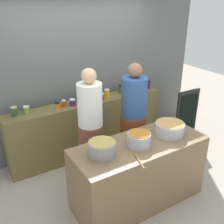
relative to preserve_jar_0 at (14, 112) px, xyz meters
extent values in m
plane|color=#AA9D8F|center=(1.14, -1.14, -1.02)|extent=(12.00, 12.00, 0.00)
cube|color=slate|center=(1.14, 0.31, 0.48)|extent=(4.80, 0.12, 3.00)
cube|color=brown|center=(1.14, -0.04, -0.55)|extent=(2.70, 0.36, 0.95)
cube|color=brown|center=(1.14, -1.44, -0.58)|extent=(1.70, 0.70, 0.88)
cylinder|color=#334C34|center=(0.00, 0.00, -0.01)|extent=(0.08, 0.08, 0.13)
cylinder|color=#D6C666|center=(0.00, 0.00, 0.06)|extent=(0.09, 0.09, 0.01)
cylinder|color=olive|center=(0.17, 0.00, -0.02)|extent=(0.09, 0.09, 0.10)
cylinder|color=silver|center=(0.17, 0.00, 0.03)|extent=(0.09, 0.09, 0.02)
cylinder|color=orange|center=(0.61, -0.09, -0.02)|extent=(0.07, 0.07, 0.09)
cylinder|color=black|center=(0.61, -0.09, 0.03)|extent=(0.07, 0.07, 0.01)
cylinder|color=#BD3A12|center=(0.72, -0.05, -0.02)|extent=(0.07, 0.07, 0.10)
cylinder|color=silver|center=(0.72, -0.05, 0.03)|extent=(0.07, 0.07, 0.01)
cylinder|color=#521F60|center=(0.86, -0.08, -0.02)|extent=(0.09, 0.09, 0.09)
cylinder|color=silver|center=(0.86, -0.08, 0.03)|extent=(0.09, 0.09, 0.01)
cylinder|color=#1F4B34|center=(0.99, -0.01, -0.02)|extent=(0.07, 0.07, 0.09)
cylinder|color=black|center=(0.99, -0.01, 0.03)|extent=(0.07, 0.07, 0.01)
cylinder|color=#AD3A25|center=(1.10, -0.03, -0.02)|extent=(0.09, 0.09, 0.11)
cylinder|color=black|center=(1.10, -0.03, 0.04)|extent=(0.09, 0.09, 0.01)
cylinder|color=#99430D|center=(1.37, -0.08, -0.02)|extent=(0.09, 0.09, 0.09)
cylinder|color=#D6C666|center=(1.37, -0.08, 0.03)|extent=(0.09, 0.09, 0.01)
cylinder|color=gold|center=(1.52, -0.01, -0.01)|extent=(0.08, 0.08, 0.11)
cylinder|color=silver|center=(1.52, -0.01, 0.05)|extent=(0.09, 0.09, 0.01)
cylinder|color=#36552C|center=(1.81, 0.00, 0.00)|extent=(0.08, 0.08, 0.13)
cylinder|color=black|center=(1.81, 0.00, 0.07)|extent=(0.09, 0.09, 0.02)
cylinder|color=#BB3924|center=(1.92, -0.10, -0.02)|extent=(0.09, 0.09, 0.09)
cylinder|color=black|center=(1.92, -0.10, 0.03)|extent=(0.09, 0.09, 0.02)
cylinder|color=gold|center=(2.13, -0.11, 0.00)|extent=(0.09, 0.09, 0.13)
cylinder|color=black|center=(2.13, -0.11, 0.07)|extent=(0.09, 0.09, 0.01)
cylinder|color=olive|center=(2.24, 0.01, -0.01)|extent=(0.09, 0.09, 0.11)
cylinder|color=silver|center=(2.24, 0.01, 0.05)|extent=(0.09, 0.09, 0.02)
cylinder|color=#4B1653|center=(2.37, -0.04, -0.01)|extent=(0.09, 0.09, 0.12)
cylinder|color=black|center=(2.37, -0.04, 0.05)|extent=(0.09, 0.09, 0.01)
cylinder|color=gray|center=(0.62, -1.41, -0.06)|extent=(0.31, 0.31, 0.16)
cylinder|color=#AB9249|center=(0.62, -1.41, 0.02)|extent=(0.29, 0.29, 0.00)
cylinder|color=#B7B7BC|center=(1.10, -1.47, -0.06)|extent=(0.28, 0.28, 0.16)
cylinder|color=#AA6724|center=(1.10, -1.47, 0.02)|extent=(0.26, 0.26, 0.00)
cylinder|color=#B7B7BC|center=(1.60, -1.45, -0.06)|extent=(0.37, 0.37, 0.16)
cylinder|color=#B88A49|center=(1.60, -1.45, 0.02)|extent=(0.34, 0.34, 0.00)
cylinder|color=#9E703D|center=(0.90, -1.75, -0.13)|extent=(0.09, 0.28, 0.02)
cylinder|color=brown|center=(0.80, -0.79, -0.55)|extent=(0.34, 0.34, 0.94)
cylinder|color=white|center=(0.80, -0.79, 0.21)|extent=(0.33, 0.33, 0.58)
sphere|color=#D8A884|center=(0.80, -0.79, 0.60)|extent=(0.20, 0.20, 0.20)
cylinder|color=brown|center=(1.47, -0.83, -0.56)|extent=(0.38, 0.38, 0.93)
cylinder|color=#30528E|center=(1.47, -0.83, 0.20)|extent=(0.36, 0.36, 0.57)
sphere|color=#8C6047|center=(1.47, -0.83, 0.58)|extent=(0.20, 0.20, 0.20)
cube|color=black|center=(2.88, -0.58, -0.54)|extent=(0.50, 0.04, 0.97)
cube|color=black|center=(2.88, -0.60, -0.49)|extent=(0.43, 0.01, 0.74)
camera|label=1|loc=(-0.62, -3.65, 1.55)|focal=42.74mm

